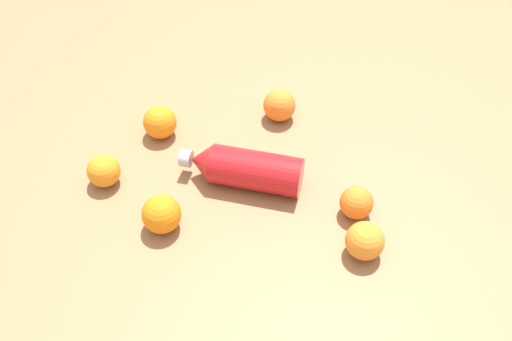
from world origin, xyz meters
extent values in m
plane|color=olive|center=(0.00, 0.00, 0.00)|extent=(2.40, 2.40, 0.00)
cylinder|color=red|center=(-0.04, 0.03, 0.04)|extent=(0.11, 0.19, 0.08)
cone|color=red|center=(-0.02, 0.14, 0.04)|extent=(0.08, 0.05, 0.08)
cylinder|color=#B2B7BF|center=(-0.01, 0.17, 0.04)|extent=(0.04, 0.03, 0.03)
sphere|color=orange|center=(-0.10, -0.17, 0.03)|extent=(0.06, 0.06, 0.06)
sphere|color=orange|center=(-0.19, -0.18, 0.04)|extent=(0.07, 0.07, 0.07)
sphere|color=orange|center=(0.17, -0.01, 0.04)|extent=(0.07, 0.07, 0.07)
sphere|color=orange|center=(-0.06, 0.33, 0.03)|extent=(0.07, 0.07, 0.07)
sphere|color=orange|center=(-0.16, 0.19, 0.04)|extent=(0.07, 0.07, 0.07)
sphere|color=orange|center=(0.09, 0.25, 0.04)|extent=(0.07, 0.07, 0.07)
camera|label=1|loc=(-0.83, -0.04, 0.86)|focal=40.75mm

